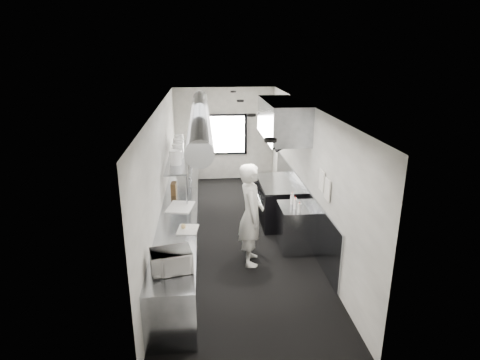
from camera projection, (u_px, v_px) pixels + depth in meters
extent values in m
cube|color=black|center=(236.00, 235.00, 8.71)|extent=(3.00, 8.00, 0.01)
cube|color=silver|center=(235.00, 106.00, 7.83)|extent=(3.00, 8.00, 0.01)
cube|color=silver|center=(224.00, 134.00, 12.05)|extent=(3.00, 0.02, 2.80)
cube|color=silver|center=(265.00, 279.00, 4.49)|extent=(3.00, 0.02, 2.80)
cube|color=silver|center=(162.00, 176.00, 8.14)|extent=(0.02, 8.00, 2.80)
cube|color=silver|center=(306.00, 172.00, 8.40)|extent=(0.02, 8.00, 2.80)
cube|color=gray|center=(300.00, 204.00, 8.95)|extent=(0.03, 5.50, 1.10)
cylinder|color=gray|center=(200.00, 116.00, 8.22)|extent=(0.40, 6.40, 0.40)
cube|color=white|center=(225.00, 135.00, 12.01)|extent=(1.20, 0.03, 1.10)
cube|color=black|center=(224.00, 115.00, 11.85)|extent=(1.36, 0.03, 0.08)
cube|color=black|center=(225.00, 153.00, 12.21)|extent=(1.36, 0.03, 0.08)
cube|color=black|center=(203.00, 135.00, 11.97)|extent=(0.08, 0.03, 1.25)
cube|color=black|center=(246.00, 134.00, 12.09)|extent=(0.08, 0.03, 1.25)
cube|color=gray|center=(283.00, 119.00, 8.71)|extent=(0.80, 2.20, 0.80)
cube|color=gray|center=(265.00, 137.00, 8.80)|extent=(0.05, 2.20, 0.05)
cube|color=black|center=(279.00, 134.00, 8.81)|extent=(0.50, 2.10, 0.28)
cube|color=gray|center=(181.00, 228.00, 7.99)|extent=(0.70, 6.00, 0.90)
cube|color=gray|center=(179.00, 156.00, 9.06)|extent=(0.45, 3.00, 0.04)
cylinder|color=gray|center=(187.00, 190.00, 7.86)|extent=(0.04, 0.04, 0.66)
cylinder|color=gray|center=(189.00, 169.00, 9.18)|extent=(0.04, 0.04, 0.66)
cylinder|color=gray|center=(190.00, 154.00, 10.51)|extent=(0.04, 0.04, 0.66)
cube|color=black|center=(278.00, 202.00, 9.32)|extent=(0.85, 1.60, 0.90)
cube|color=gray|center=(278.00, 183.00, 9.17)|extent=(0.85, 1.60, 0.04)
cube|color=gray|center=(260.00, 203.00, 9.29)|extent=(0.03, 1.55, 0.80)
cylinder|color=gray|center=(259.00, 199.00, 9.25)|extent=(0.03, 1.30, 0.03)
cube|color=gray|center=(295.00, 227.00, 8.01)|extent=(0.65, 0.80, 0.90)
cube|color=gray|center=(187.00, 173.00, 11.49)|extent=(0.70, 1.20, 0.90)
cube|color=white|center=(322.00, 180.00, 7.20)|extent=(0.02, 0.28, 0.38)
cube|color=white|center=(327.00, 190.00, 6.89)|extent=(0.02, 0.28, 0.38)
imported|color=silver|center=(251.00, 215.00, 7.31)|extent=(0.50, 0.73, 1.94)
imported|color=white|center=(171.00, 261.00, 5.55)|extent=(0.59, 0.50, 0.31)
cylinder|color=#B4C0B1|center=(163.00, 257.00, 5.87)|extent=(0.14, 0.14, 0.10)
cylinder|color=#B4C0B1|center=(163.00, 257.00, 5.87)|extent=(0.16, 0.16, 0.10)
cube|color=white|center=(188.00, 229.00, 6.86)|extent=(0.39, 0.46, 0.01)
cylinder|color=silver|center=(184.00, 229.00, 6.87)|extent=(0.25, 0.25, 0.02)
sphere|color=tan|center=(183.00, 226.00, 6.86)|extent=(0.09, 0.09, 0.09)
cube|color=silver|center=(180.00, 207.00, 7.83)|extent=(0.57, 0.69, 0.02)
cube|color=brown|center=(174.00, 189.00, 8.49)|extent=(0.12, 0.24, 0.26)
cylinder|color=silver|center=(175.00, 157.00, 8.26)|extent=(0.31, 0.31, 0.30)
cylinder|color=silver|center=(178.00, 151.00, 8.75)|extent=(0.29, 0.29, 0.32)
cylinder|color=silver|center=(179.00, 146.00, 9.17)|extent=(0.24, 0.24, 0.33)
cylinder|color=silver|center=(179.00, 141.00, 9.60)|extent=(0.24, 0.24, 0.34)
cylinder|color=silver|center=(299.00, 208.00, 7.57)|extent=(0.06, 0.06, 0.18)
cylinder|color=silver|center=(295.00, 204.00, 7.73)|extent=(0.08, 0.08, 0.20)
cylinder|color=silver|center=(295.00, 202.00, 7.83)|extent=(0.08, 0.08, 0.19)
cylinder|color=silver|center=(292.00, 200.00, 7.97)|extent=(0.07, 0.07, 0.18)
cylinder|color=silver|center=(292.00, 197.00, 8.09)|extent=(0.07, 0.07, 0.19)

